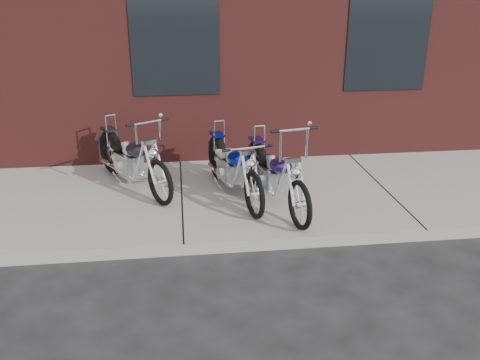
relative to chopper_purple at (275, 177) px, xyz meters
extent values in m
plane|color=black|center=(-1.27, -1.05, -0.54)|extent=(120.00, 120.00, 0.00)
cube|color=gray|center=(-1.27, 0.45, -0.47)|extent=(22.00, 3.00, 0.15)
torus|color=black|center=(-0.11, 0.55, -0.05)|extent=(0.27, 0.71, 0.70)
torus|color=black|center=(0.19, -0.94, -0.08)|extent=(0.19, 0.63, 0.63)
cube|color=gray|center=(0.01, -0.06, -0.06)|extent=(0.34, 0.43, 0.29)
ellipsoid|color=#3C2074|center=(0.06, -0.33, 0.22)|extent=(0.35, 0.57, 0.30)
cube|color=black|center=(-0.04, 0.19, 0.14)|extent=(0.28, 0.31, 0.06)
cylinder|color=white|center=(0.16, -0.82, 0.17)|extent=(0.09, 0.28, 0.52)
cylinder|color=white|center=(0.14, -0.71, 0.81)|extent=(0.53, 0.13, 0.03)
cylinder|color=white|center=(-0.09, 0.47, 0.32)|extent=(0.02, 0.02, 0.46)
cylinder|color=white|center=(0.08, 0.17, -0.18)|extent=(0.22, 0.86, 0.05)
torus|color=black|center=(-0.66, 0.91, -0.05)|extent=(0.29, 0.71, 0.69)
torus|color=black|center=(-0.31, -0.56, -0.08)|extent=(0.21, 0.63, 0.63)
cube|color=gray|center=(-0.52, 0.31, -0.06)|extent=(0.35, 0.44, 0.29)
ellipsoid|color=#081EC2|center=(-0.46, 0.05, 0.22)|extent=(0.37, 0.57, 0.30)
cube|color=#BCB398|center=(-0.58, 0.56, 0.14)|extent=(0.29, 0.32, 0.06)
cylinder|color=white|center=(-0.34, -0.44, 0.17)|extent=(0.10, 0.28, 0.52)
cylinder|color=white|center=(-0.37, -0.32, 0.48)|extent=(0.52, 0.15, 0.03)
cylinder|color=white|center=(-0.64, 0.84, 0.32)|extent=(0.03, 0.03, 0.46)
cylinder|color=white|center=(-0.46, 0.55, -0.18)|extent=(0.24, 0.85, 0.05)
torus|color=black|center=(-2.27, 1.36, -0.04)|extent=(0.48, 0.69, 0.71)
torus|color=black|center=(-1.48, 0.01, -0.07)|extent=(0.39, 0.59, 0.64)
cube|color=gray|center=(-1.95, 0.81, -0.05)|extent=(0.44, 0.48, 0.30)
ellipsoid|color=#22202A|center=(-1.81, 0.57, 0.24)|extent=(0.50, 0.60, 0.30)
cube|color=black|center=(-2.08, 1.03, 0.15)|extent=(0.35, 0.36, 0.06)
cylinder|color=white|center=(-1.54, 0.12, 0.19)|extent=(0.18, 0.27, 0.53)
cylinder|color=white|center=(-1.61, 0.23, 0.73)|extent=(0.48, 0.30, 0.03)
cylinder|color=white|center=(-2.23, 1.29, 0.34)|extent=(0.03, 0.03, 0.48)
cylinder|color=white|center=(-1.96, 1.06, -0.18)|extent=(0.50, 0.79, 0.05)
camera|label=1|loc=(-1.26, -6.35, 2.44)|focal=38.00mm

